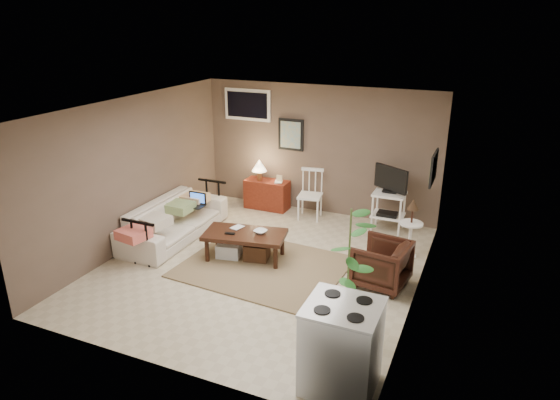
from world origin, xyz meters
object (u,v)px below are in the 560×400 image
at_px(side_table, 412,222).
at_px(stove, 341,346).
at_px(spindle_chair, 310,196).
at_px(tv_stand, 389,197).
at_px(armchair, 381,262).
at_px(red_console, 266,192).
at_px(potted_plant, 348,267).
at_px(coffee_table, 245,244).
at_px(sofa, 174,214).

bearing_deg(side_table, stove, -92.36).
bearing_deg(stove, spindle_chair, 114.08).
xyz_separation_m(spindle_chair, side_table, (1.98, -0.90, 0.16)).
bearing_deg(spindle_chair, tv_stand, -0.20).
distance_m(spindle_chair, side_table, 2.18).
height_order(tv_stand, armchair, tv_stand).
relative_size(red_console, potted_plant, 0.62).
bearing_deg(stove, side_table, 87.64).
height_order(coffee_table, potted_plant, potted_plant).
xyz_separation_m(sofa, red_console, (0.84, 1.87, -0.08)).
distance_m(tv_stand, armchair, 1.98).
distance_m(tv_stand, stove, 4.14).
xyz_separation_m(spindle_chair, stove, (1.84, -4.12, 0.04)).
distance_m(coffee_table, potted_plant, 2.36).
height_order(tv_stand, potted_plant, potted_plant).
bearing_deg(tv_stand, spindle_chair, 179.80).
bearing_deg(sofa, stove, -123.21).
bearing_deg(armchair, stove, 10.06).
distance_m(sofa, red_console, 2.05).
xyz_separation_m(coffee_table, stove, (2.18, -2.13, 0.21)).
distance_m(tv_stand, potted_plant, 3.17).
bearing_deg(armchair, potted_plant, 1.25).
bearing_deg(tv_stand, stove, -84.49).
relative_size(sofa, spindle_chair, 2.35).
distance_m(coffee_table, armchair, 2.10).
relative_size(side_table, stove, 1.00).
distance_m(red_console, spindle_chair, 0.97).
xyz_separation_m(red_console, stove, (2.80, -4.25, 0.13)).
relative_size(potted_plant, stove, 1.67).
bearing_deg(stove, armchair, 92.12).
xyz_separation_m(coffee_table, tv_stand, (1.79, 1.99, 0.35)).
bearing_deg(sofa, side_table, -77.40).
relative_size(tv_stand, stove, 1.22).
relative_size(tv_stand, armchair, 1.62).
height_order(red_console, spindle_chair, red_console).
distance_m(coffee_table, stove, 3.06).
relative_size(sofa, side_table, 2.27).
relative_size(coffee_table, armchair, 1.87).
bearing_deg(sofa, tv_stand, -61.85).
xyz_separation_m(sofa, tv_stand, (3.24, 1.73, 0.19)).
distance_m(tv_stand, side_table, 1.04).
bearing_deg(side_table, sofa, -167.40).
bearing_deg(sofa, coffee_table, -99.79).
distance_m(spindle_chair, potted_plant, 3.58).
bearing_deg(coffee_table, side_table, 25.30).
xyz_separation_m(coffee_table, sofa, (-1.46, 0.25, 0.16)).
xyz_separation_m(red_console, armchair, (2.72, -2.07, 0.02)).
bearing_deg(armchair, red_console, -119.36).
relative_size(red_console, side_table, 1.03).
height_order(sofa, stove, stove).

